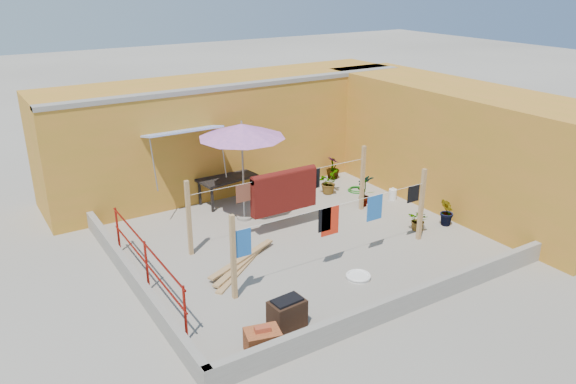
% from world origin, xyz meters
% --- Properties ---
extents(ground, '(80.00, 80.00, 0.00)m').
position_xyz_m(ground, '(0.00, 0.00, 0.00)').
color(ground, '#9E998E').
rests_on(ground, ground).
extents(wall_back, '(11.00, 3.27, 3.21)m').
position_xyz_m(wall_back, '(0.50, 4.69, 1.61)').
color(wall_back, '#BC7429').
rests_on(wall_back, ground).
extents(wall_right, '(2.40, 9.00, 3.20)m').
position_xyz_m(wall_right, '(5.20, 0.00, 1.60)').
color(wall_right, '#BC7429').
rests_on(wall_right, ground).
extents(parapet_front, '(8.30, 0.16, 0.44)m').
position_xyz_m(parapet_front, '(0.00, -3.58, 0.22)').
color(parapet_front, gray).
rests_on(parapet_front, ground).
extents(parapet_left, '(0.16, 7.30, 0.44)m').
position_xyz_m(parapet_left, '(-4.08, 0.00, 0.22)').
color(parapet_left, gray).
rests_on(parapet_left, ground).
extents(red_railing, '(0.05, 4.20, 1.10)m').
position_xyz_m(red_railing, '(-3.85, -0.20, 0.72)').
color(red_railing, maroon).
rests_on(red_railing, ground).
extents(clothesline_rig, '(5.09, 2.35, 1.80)m').
position_xyz_m(clothesline_rig, '(0.01, 0.56, 1.01)').
color(clothesline_rig, tan).
rests_on(clothesline_rig, ground).
extents(patio_umbrella, '(2.83, 2.83, 2.64)m').
position_xyz_m(patio_umbrella, '(-0.52, 1.93, 2.37)').
color(patio_umbrella, gray).
rests_on(patio_umbrella, ground).
extents(outdoor_table, '(1.70, 1.01, 0.76)m').
position_xyz_m(outdoor_table, '(-0.37, 3.20, 0.68)').
color(outdoor_table, black).
rests_on(outdoor_table, ground).
extents(brick_stack, '(0.68, 0.56, 0.52)m').
position_xyz_m(brick_stack, '(-2.88, -3.20, 0.22)').
color(brick_stack, '#974822').
rests_on(brick_stack, ground).
extents(lumber_pile, '(2.08, 1.49, 0.14)m').
position_xyz_m(lumber_pile, '(-1.79, -0.33, 0.07)').
color(lumber_pile, tan).
rests_on(lumber_pile, ground).
extents(brazier, '(0.67, 0.48, 0.58)m').
position_xyz_m(brazier, '(-2.14, -2.78, 0.28)').
color(brazier, '#311D13').
rests_on(brazier, ground).
extents(white_basin, '(0.54, 0.54, 0.09)m').
position_xyz_m(white_basin, '(0.06, -2.11, 0.05)').
color(white_basin, white).
rests_on(white_basin, ground).
extents(water_jug_a, '(0.21, 0.21, 0.33)m').
position_xyz_m(water_jug_a, '(2.45, 0.35, 0.15)').
color(water_jug_a, white).
rests_on(water_jug_a, ground).
extents(water_jug_b, '(0.23, 0.23, 0.36)m').
position_xyz_m(water_jug_b, '(3.70, 0.87, 0.16)').
color(water_jug_b, white).
rests_on(water_jug_b, ground).
extents(green_hose, '(0.53, 0.53, 0.08)m').
position_xyz_m(green_hose, '(3.26, 1.95, 0.04)').
color(green_hose, '#19721A').
rests_on(green_hose, ground).
extents(plant_back_a, '(0.82, 0.82, 0.69)m').
position_xyz_m(plant_back_a, '(2.43, 2.26, 0.35)').
color(plant_back_a, '#1C5518').
rests_on(plant_back_a, ground).
extents(plant_back_b, '(0.46, 0.46, 0.72)m').
position_xyz_m(plant_back_b, '(3.30, 3.20, 0.36)').
color(plant_back_b, '#1C5518').
rests_on(plant_back_b, ground).
extents(plant_right_a, '(0.54, 0.40, 0.94)m').
position_xyz_m(plant_right_a, '(2.73, 0.94, 0.47)').
color(plant_right_a, '#1C5518').
rests_on(plant_right_a, ground).
extents(plant_right_b, '(0.51, 0.53, 0.76)m').
position_xyz_m(plant_right_b, '(3.64, -1.22, 0.38)').
color(plant_right_b, '#1C5518').
rests_on(plant_right_b, ground).
extents(plant_right_c, '(0.61, 0.64, 0.56)m').
position_xyz_m(plant_right_c, '(2.85, -1.03, 0.28)').
color(plant_right_c, '#1C5518').
rests_on(plant_right_c, ground).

